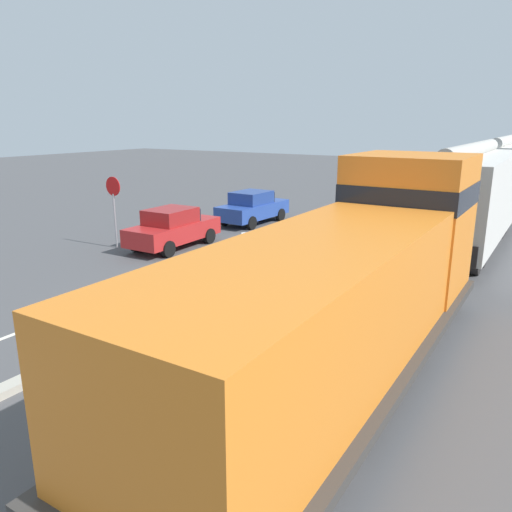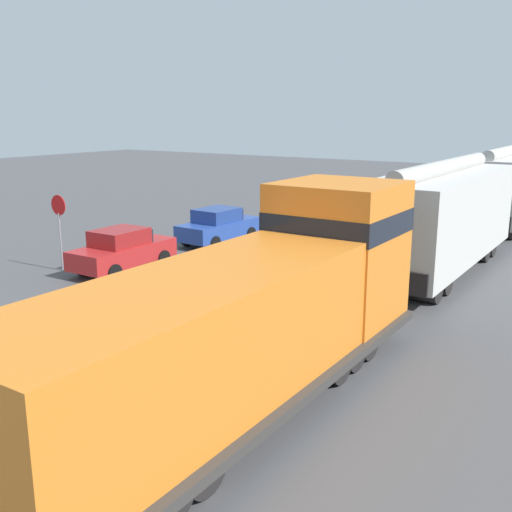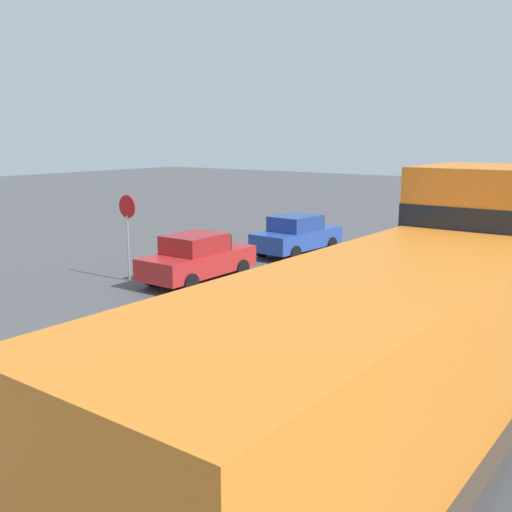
{
  "view_description": "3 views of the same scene",
  "coord_description": "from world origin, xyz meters",
  "px_view_note": "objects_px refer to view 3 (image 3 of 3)",
  "views": [
    {
      "loc": [
        8.5,
        -9.82,
        5.0
      ],
      "look_at": [
        0.65,
        2.72,
        0.98
      ],
      "focal_mm": 35.0,
      "sensor_mm": 36.0,
      "label": 1
    },
    {
      "loc": [
        11.46,
        -10.37,
        5.85
      ],
      "look_at": [
        2.82,
        2.69,
        2.08
      ],
      "focal_mm": 42.0,
      "sensor_mm": 36.0,
      "label": 2
    },
    {
      "loc": [
        8.32,
        -9.2,
        4.76
      ],
      "look_at": [
        -3.33,
        6.37,
        0.86
      ],
      "focal_mm": 42.0,
      "sensor_mm": 36.0,
      "label": 3
    }
  ],
  "objects_px": {
    "stop_sign": "(128,221)",
    "cyclist": "(281,300)",
    "locomotive": "(423,334)",
    "parked_car_blue": "(297,235)",
    "parked_car_red": "(198,258)"
  },
  "relations": [
    {
      "from": "cyclist",
      "to": "stop_sign",
      "type": "height_order",
      "value": "stop_sign"
    },
    {
      "from": "locomotive",
      "to": "stop_sign",
      "type": "height_order",
      "value": "locomotive"
    },
    {
      "from": "parked_car_red",
      "to": "stop_sign",
      "type": "height_order",
      "value": "stop_sign"
    },
    {
      "from": "parked_car_blue",
      "to": "stop_sign",
      "type": "height_order",
      "value": "stop_sign"
    },
    {
      "from": "stop_sign",
      "to": "parked_car_red",
      "type": "bearing_deg",
      "value": 32.62
    },
    {
      "from": "parked_car_blue",
      "to": "parked_car_red",
      "type": "bearing_deg",
      "value": -90.56
    },
    {
      "from": "locomotive",
      "to": "parked_car_blue",
      "type": "xyz_separation_m",
      "value": [
        -9.91,
        11.76,
        -0.98
      ]
    },
    {
      "from": "locomotive",
      "to": "stop_sign",
      "type": "bearing_deg",
      "value": 158.91
    },
    {
      "from": "parked_car_red",
      "to": "stop_sign",
      "type": "relative_size",
      "value": 1.47
    },
    {
      "from": "parked_car_red",
      "to": "stop_sign",
      "type": "xyz_separation_m",
      "value": [
        -1.94,
        -1.24,
        1.21
      ]
    },
    {
      "from": "locomotive",
      "to": "parked_car_blue",
      "type": "relative_size",
      "value": 2.72
    },
    {
      "from": "cyclist",
      "to": "stop_sign",
      "type": "bearing_deg",
      "value": 168.86
    },
    {
      "from": "cyclist",
      "to": "stop_sign",
      "type": "xyz_separation_m",
      "value": [
        -7.11,
        1.4,
        1.21
      ]
    },
    {
      "from": "stop_sign",
      "to": "cyclist",
      "type": "bearing_deg",
      "value": -11.14
    },
    {
      "from": "locomotive",
      "to": "cyclist",
      "type": "distance_m",
      "value": 5.85
    }
  ]
}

